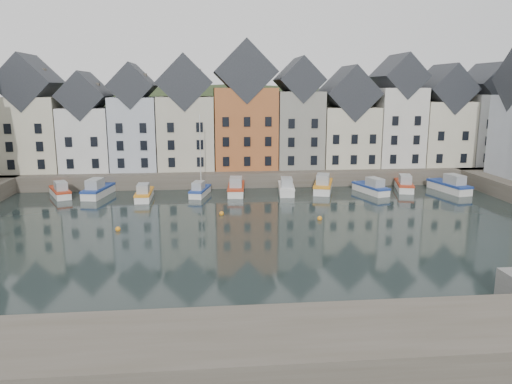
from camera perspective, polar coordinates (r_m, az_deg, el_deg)
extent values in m
plane|color=black|center=(46.03, 1.36, -5.01)|extent=(260.00, 260.00, 0.00)
cube|color=#4E483C|center=(74.93, -1.44, 2.39)|extent=(90.00, 16.00, 2.00)
cube|color=#4E483C|center=(25.40, -16.06, -17.78)|extent=(50.00, 6.00, 2.00)
ellipsoid|color=#222E17|center=(104.67, -2.44, -5.56)|extent=(153.60, 70.40, 64.00)
sphere|color=black|center=(95.13, -10.92, 8.87)|extent=(5.77, 5.77, 5.77)
sphere|color=black|center=(108.88, 10.62, 8.93)|extent=(5.27, 5.27, 5.27)
sphere|color=black|center=(104.89, 15.31, 8.48)|extent=(5.07, 5.07, 5.07)
sphere|color=black|center=(100.99, 5.66, 8.68)|extent=(5.01, 5.01, 5.01)
sphere|color=black|center=(105.59, -23.63, 7.22)|extent=(3.94, 3.94, 3.94)
sphere|color=black|center=(109.43, 12.46, 8.83)|extent=(5.21, 5.21, 5.21)
sphere|color=black|center=(102.74, -1.54, 9.07)|extent=(5.45, 5.45, 5.45)
sphere|color=black|center=(101.85, 19.65, 7.74)|extent=(4.49, 4.49, 4.49)
cube|color=beige|center=(75.80, -24.04, 6.07)|extent=(7.67, 8.00, 10.07)
cube|color=#202328|center=(75.53, -24.49, 11.30)|extent=(7.67, 8.16, 7.67)
cube|color=silver|center=(73.91, -18.61, 5.79)|extent=(6.56, 8.00, 8.61)
cube|color=#202328|center=(73.58, -18.92, 10.38)|extent=(6.56, 8.16, 6.56)
cube|color=#B1B9C5|center=(72.67, -13.60, 6.54)|extent=(6.20, 8.00, 10.02)
cube|color=#202328|center=(72.39, -13.85, 11.70)|extent=(6.20, 8.16, 6.20)
cube|color=#BBB49E|center=(72.04, -7.96, 6.74)|extent=(7.70, 8.00, 10.08)
cube|color=#202328|center=(71.76, -8.12, 12.26)|extent=(7.70, 8.16, 7.70)
cube|color=#A85B30|center=(72.14, -1.29, 7.33)|extent=(8.69, 8.00, 11.28)
cube|color=#202328|center=(71.94, -1.32, 13.53)|extent=(8.69, 8.16, 8.69)
cube|color=gray|center=(73.16, 4.79, 7.16)|extent=(6.43, 8.00, 10.78)
cube|color=#202328|center=(72.92, 4.89, 12.64)|extent=(6.43, 8.16, 6.43)
cube|color=beige|center=(74.92, 10.31, 6.27)|extent=(7.88, 8.00, 8.56)
cube|color=#202328|center=(74.58, 10.49, 11.03)|extent=(7.88, 8.16, 7.88)
cube|color=silver|center=(77.14, 15.64, 7.19)|extent=(6.50, 8.00, 11.27)
cube|color=#202328|center=(76.94, 15.95, 12.57)|extent=(6.50, 8.16, 6.50)
cube|color=beige|center=(80.01, 20.32, 6.35)|extent=(7.23, 8.00, 9.32)
cube|color=#202328|center=(79.73, 20.65, 10.96)|extent=(7.23, 8.16, 7.23)
cube|color=silver|center=(83.19, 24.62, 6.54)|extent=(6.18, 8.00, 10.32)
cube|color=#202328|center=(82.95, 25.02, 11.13)|extent=(6.18, 8.16, 6.18)
sphere|color=orange|center=(53.39, -3.96, -2.48)|extent=(0.50, 0.50, 0.50)
sphere|color=orange|center=(51.75, 7.30, -3.02)|extent=(0.50, 0.50, 0.50)
sphere|color=orange|center=(49.29, -15.50, -4.12)|extent=(0.50, 0.50, 0.50)
cube|color=silver|center=(66.86, -21.47, -0.20)|extent=(3.90, 5.80, 1.03)
cube|color=#AF3419|center=(66.75, -21.51, 0.27)|extent=(4.03, 5.95, 0.23)
cube|color=#919699|center=(65.83, -21.42, 0.63)|extent=(2.14, 2.59, 1.12)
cube|color=silver|center=(65.65, -17.51, -0.08)|extent=(3.16, 6.76, 1.19)
cube|color=navy|center=(65.53, -17.55, 0.47)|extent=(3.29, 6.91, 0.27)
cube|color=#919699|center=(64.53, -17.92, 0.87)|extent=(1.99, 2.84, 1.30)
cube|color=silver|center=(62.27, -12.64, -0.49)|extent=(1.73, 5.68, 1.04)
cube|color=orange|center=(62.16, -12.66, 0.02)|extent=(1.82, 5.79, 0.24)
cube|color=#919699|center=(61.22, -12.77, 0.37)|extent=(1.33, 2.27, 1.13)
cube|color=silver|center=(63.32, -6.40, -0.09)|extent=(2.77, 5.49, 0.97)
cube|color=navy|center=(63.21, -6.41, 0.37)|extent=(2.88, 5.61, 0.22)
cube|color=#919699|center=(62.36, -6.60, 0.70)|extent=(1.69, 2.34, 1.05)
cylinder|color=silver|center=(62.99, -6.38, 4.42)|extent=(0.12, 0.12, 9.65)
cube|color=silver|center=(63.94, -2.28, 0.15)|extent=(2.49, 6.52, 1.17)
cube|color=#AF3419|center=(63.81, -2.28, 0.71)|extent=(2.60, 6.65, 0.27)
cube|color=#919699|center=(62.75, -2.32, 1.11)|extent=(1.71, 2.67, 1.27)
cube|color=silver|center=(64.39, 3.46, 0.20)|extent=(2.44, 6.15, 1.10)
cube|color=silver|center=(64.27, 3.47, 0.72)|extent=(2.56, 6.28, 0.25)
cube|color=#919699|center=(63.27, 3.52, 1.10)|extent=(1.65, 2.54, 1.20)
cube|color=silver|center=(65.94, 7.67, 0.43)|extent=(3.88, 7.06, 1.24)
cube|color=orange|center=(65.81, 7.69, 1.01)|extent=(4.03, 7.22, 0.28)
cube|color=#919699|center=(64.69, 7.65, 1.43)|extent=(2.29, 3.04, 1.35)
cube|color=silver|center=(65.94, 12.94, 0.19)|extent=(3.35, 6.17, 1.08)
cube|color=navy|center=(65.83, 12.97, 0.69)|extent=(3.48, 6.32, 0.25)
cube|color=#919699|center=(65.01, 13.44, 1.06)|extent=(1.98, 2.66, 1.18)
cube|color=silver|center=(69.08, 16.53, 0.53)|extent=(3.31, 6.32, 1.11)
cube|color=#AF3419|center=(68.96, 16.56, 1.02)|extent=(3.44, 6.47, 0.25)
cube|color=#919699|center=(67.97, 16.68, 1.38)|extent=(1.99, 2.71, 1.21)
cube|color=silver|center=(69.89, 21.17, 0.37)|extent=(3.23, 6.94, 1.22)
cube|color=navy|center=(69.77, 21.21, 0.91)|extent=(3.36, 7.09, 0.28)
cube|color=#919699|center=(68.88, 21.75, 1.30)|extent=(2.03, 2.92, 1.34)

